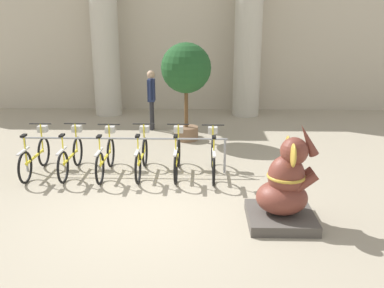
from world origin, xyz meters
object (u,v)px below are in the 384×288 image
at_px(bicycle_5, 213,157).
at_px(bicycle_0, 35,155).
at_px(person_pedestrian, 151,94).
at_px(bicycle_3, 142,156).
at_px(elephant_statue, 285,190).
at_px(bicycle_4, 177,156).
at_px(potted_tree, 186,72).
at_px(bicycle_1, 71,155).
at_px(bicycle_2, 106,156).

bearing_deg(bicycle_5, bicycle_0, 179.70).
xyz_separation_m(bicycle_5, person_pedestrian, (-1.71, 3.79, 0.64)).
bearing_deg(bicycle_3, elephant_statue, -40.13).
xyz_separation_m(bicycle_3, bicycle_5, (1.50, -0.05, 0.00)).
bearing_deg(bicycle_5, elephant_statue, -62.88).
relative_size(bicycle_4, potted_tree, 0.66).
bearing_deg(person_pedestrian, bicycle_3, -86.69).
relative_size(bicycle_1, bicycle_3, 1.00).
bearing_deg(bicycle_4, bicycle_1, 179.97).
xyz_separation_m(bicycle_0, bicycle_4, (3.00, 0.03, 0.00)).
bearing_deg(bicycle_2, bicycle_1, 175.99).
xyz_separation_m(bicycle_0, bicycle_2, (1.50, -0.02, 0.00)).
bearing_deg(person_pedestrian, elephant_statue, -64.65).
xyz_separation_m(bicycle_0, bicycle_5, (3.75, -0.02, 0.00)).
xyz_separation_m(bicycle_1, bicycle_4, (2.25, -0.00, 0.00)).
bearing_deg(bicycle_1, bicycle_3, 0.08).
height_order(bicycle_4, person_pedestrian, person_pedestrian).
height_order(bicycle_2, bicycle_4, same).
relative_size(bicycle_4, bicycle_5, 1.00).
bearing_deg(bicycle_3, potted_tree, 72.51).
bearing_deg(bicycle_1, bicycle_2, -4.01).
distance_m(bicycle_0, bicycle_1, 0.75).
distance_m(bicycle_0, elephant_statue, 5.29).
bearing_deg(potted_tree, bicycle_4, -91.86).
relative_size(bicycle_3, elephant_statue, 1.02).
bearing_deg(bicycle_2, bicycle_5, 0.00).
bearing_deg(bicycle_5, person_pedestrian, 114.33).
xyz_separation_m(bicycle_0, bicycle_3, (2.25, 0.04, 0.00)).
bearing_deg(bicycle_0, bicycle_4, 0.60).
distance_m(bicycle_2, person_pedestrian, 3.88).
bearing_deg(bicycle_5, potted_tree, 103.78).
distance_m(bicycle_3, elephant_statue, 3.39).
relative_size(bicycle_3, potted_tree, 0.66).
xyz_separation_m(bicycle_4, potted_tree, (0.09, 2.65, 1.42)).
height_order(bicycle_3, person_pedestrian, person_pedestrian).
distance_m(bicycle_2, elephant_statue, 3.96).
bearing_deg(bicycle_5, bicycle_1, 179.00).
height_order(bicycle_4, elephant_statue, elephant_statue).
bearing_deg(bicycle_0, bicycle_5, -0.30).
relative_size(bicycle_2, bicycle_5, 1.00).
xyz_separation_m(bicycle_2, elephant_statue, (3.34, -2.13, 0.17)).
distance_m(bicycle_0, person_pedestrian, 4.33).
relative_size(bicycle_0, bicycle_3, 1.00).
xyz_separation_m(bicycle_2, bicycle_5, (2.25, 0.00, 0.00)).
bearing_deg(bicycle_0, bicycle_3, 0.89).
bearing_deg(potted_tree, bicycle_2, -120.36).
bearing_deg(potted_tree, bicycle_1, -131.34).
bearing_deg(elephant_statue, bicycle_5, 117.12).
bearing_deg(bicycle_3, bicycle_2, -175.83).
bearing_deg(bicycle_3, bicycle_1, -179.92).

